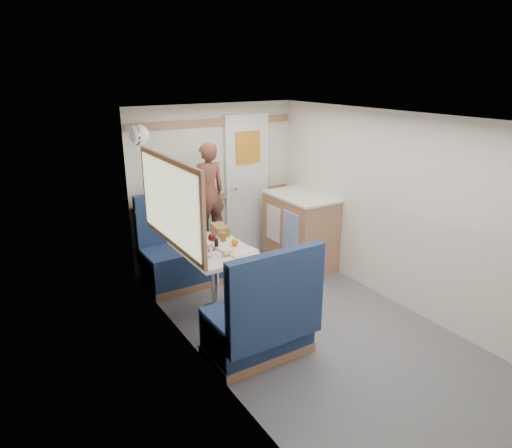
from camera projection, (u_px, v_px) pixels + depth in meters
floor at (328, 341)px, 4.21m from camera, size 4.50×4.50×0.00m
ceiling at (341, 120)px, 3.57m from camera, size 4.50×4.50×0.00m
wall_back at (215, 186)px, 5.70m from camera, size 2.20×0.02×2.00m
wall_left at (220, 267)px, 3.34m from camera, size 0.02×4.50×2.00m
wall_right at (421, 218)px, 4.44m from camera, size 0.02×4.50×2.00m
oak_trim_low at (216, 197)px, 5.73m from camera, size 2.15×0.02×0.08m
oak_trim_high at (214, 122)px, 5.44m from camera, size 2.15×0.02×0.08m
side_window at (170, 202)px, 4.08m from camera, size 0.04×1.30×0.72m
rear_door at (247, 184)px, 5.91m from camera, size 0.62×0.12×1.86m
dinette_table at (215, 262)px, 4.51m from camera, size 0.62×0.92×0.72m
bench_far at (182, 258)px, 5.29m from camera, size 0.90×0.59×1.05m
bench_near at (261, 325)px, 3.90m from camera, size 0.90×0.59×1.05m
ledge at (170, 205)px, 5.31m from camera, size 0.90×0.14×0.04m
dome_light at (139, 135)px, 4.62m from camera, size 0.20×0.20×0.20m
galley_counter at (300, 230)px, 5.72m from camera, size 0.57×0.92×0.92m
person at (208, 192)px, 5.28m from camera, size 0.43×0.29×1.16m
duffel_bag at (175, 193)px, 5.30m from camera, size 0.51×0.35×0.23m
tray at (235, 249)px, 4.41m from camera, size 0.34×0.41×0.02m
orange_fruit at (235, 242)px, 4.45m from camera, size 0.07×0.07×0.07m
cheese_block at (227, 252)px, 4.28m from camera, size 0.12×0.08×0.04m
wine_glass at (212, 238)px, 4.36m from camera, size 0.08×0.08×0.17m
tumbler_left at (209, 252)px, 4.24m from camera, size 0.06×0.06×0.10m
tumbler_mid at (181, 235)px, 4.65m from camera, size 0.07×0.07×0.11m
tumbler_right at (216, 242)px, 4.47m from camera, size 0.07×0.07×0.11m
beer_glass at (223, 237)px, 4.63m from camera, size 0.06×0.06×0.09m
pepper_grinder at (216, 243)px, 4.44m from camera, size 0.04×0.04×0.10m
salt_grinder at (198, 241)px, 4.49m from camera, size 0.04×0.04×0.10m
bread_loaf at (220, 230)px, 4.81m from camera, size 0.16×0.26×0.10m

